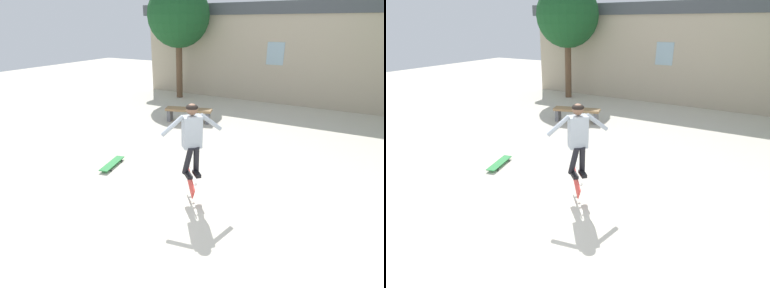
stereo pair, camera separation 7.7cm
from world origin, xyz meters
TOP-DOWN VIEW (x-y plane):
  - ground_plane at (0.00, 0.00)m, footprint 40.00×40.00m
  - building_backdrop at (0.02, 9.47)m, footprint 14.35×0.52m
  - tree_left at (-4.66, 8.35)m, footprint 2.70×2.70m
  - park_bench at (-2.43, 5.22)m, footprint 1.66×0.83m
  - skater at (0.05, 0.91)m, footprint 0.86×0.91m
  - skateboard_flipping at (0.00, 0.90)m, footprint 0.58×0.66m
  - skateboard_resting at (-2.33, 1.23)m, footprint 0.41×0.89m

SIDE VIEW (x-z plane):
  - ground_plane at x=0.00m, z-range 0.00..0.00m
  - skateboard_resting at x=-2.33m, z-range 0.03..0.11m
  - park_bench at x=-2.43m, z-range 0.11..0.58m
  - skateboard_flipping at x=0.00m, z-range 0.19..0.61m
  - skater at x=0.05m, z-range 0.62..2.04m
  - building_backdrop at x=0.02m, z-range -0.46..4.69m
  - tree_left at x=-4.66m, z-range 1.08..5.99m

